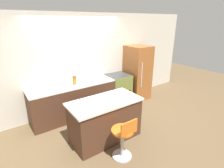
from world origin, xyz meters
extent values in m
plane|color=brown|center=(0.00, 0.00, 0.00)|extent=(14.00, 14.00, 0.00)
cube|color=beige|center=(0.00, 0.67, 1.30)|extent=(8.00, 0.06, 2.60)
cube|color=#4C2D1E|center=(-0.33, 0.33, 0.43)|extent=(2.18, 0.62, 0.85)
cube|color=silver|center=(-0.33, 0.33, 0.87)|extent=(2.18, 0.62, 0.03)
cube|color=#9EA3A8|center=(-0.71, 0.33, 0.89)|extent=(0.44, 0.34, 0.01)
cube|color=#4C2D1E|center=(-0.17, -0.91, 0.42)|extent=(1.42, 0.70, 0.84)
cube|color=silver|center=(-0.17, -0.91, 0.86)|extent=(1.48, 0.75, 0.04)
cube|color=olive|center=(1.10, 0.33, 0.44)|extent=(0.65, 0.62, 0.88)
cube|color=black|center=(1.10, 0.01, 0.31)|extent=(0.46, 0.01, 0.31)
cube|color=#333338|center=(1.10, 0.33, 0.89)|extent=(0.62, 0.59, 0.01)
cube|color=#995628|center=(1.83, 0.28, 0.84)|extent=(0.65, 0.71, 1.68)
cube|color=silver|center=(1.65, -0.08, 0.88)|extent=(0.02, 0.02, 0.76)
cylinder|color=#B7B7BC|center=(-0.22, -1.56, 0.01)|extent=(0.36, 0.36, 0.02)
cylinder|color=#B7B7BC|center=(-0.22, -1.56, 0.28)|extent=(0.06, 0.06, 0.55)
cylinder|color=orange|center=(-0.22, -1.56, 0.57)|extent=(0.41, 0.41, 0.04)
cube|color=orange|center=(-0.22, -1.73, 0.72)|extent=(0.34, 0.02, 0.25)
cylinder|color=silver|center=(-0.80, 0.33, 0.96)|extent=(0.16, 0.16, 0.13)
sphere|color=silver|center=(-0.80, 0.33, 1.05)|extent=(0.09, 0.09, 0.09)
cylinder|color=beige|center=(0.27, 0.33, 0.94)|extent=(0.29, 0.29, 0.10)
cylinder|color=#9E6623|center=(-0.27, 0.33, 0.98)|extent=(0.10, 0.10, 0.19)
cylinder|color=brown|center=(-0.27, 0.33, 1.09)|extent=(0.11, 0.11, 0.02)
cylinder|color=white|center=(0.01, -1.05, 0.91)|extent=(0.24, 0.24, 0.05)
camera|label=1|loc=(-1.87, -3.60, 2.41)|focal=28.00mm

